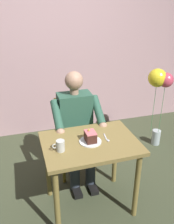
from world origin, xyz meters
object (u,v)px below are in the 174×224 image
at_px(chair, 73,132).
at_px(seated_person, 77,127).
at_px(coffee_cup, 60,146).
at_px(dining_table, 90,152).
at_px(balloon_display, 160,87).
at_px(dessert_spoon, 107,139).
at_px(cake_slice, 91,136).

xyz_separation_m(chair, seated_person, (-0.00, 0.17, 0.15)).
bearing_deg(coffee_cup, dining_table, -166.99).
bearing_deg(dining_table, seated_person, -90.00).
height_order(coffee_cup, balloon_display, balloon_display).
relative_size(coffee_cup, dessert_spoon, 0.75).
relative_size(seated_person, coffee_cup, 11.60).
bearing_deg(dessert_spoon, cake_slice, 0.76).
height_order(cake_slice, coffee_cup, cake_slice).
bearing_deg(balloon_display, chair, 7.46).
bearing_deg(seated_person, chair, -90.00).
bearing_deg(cake_slice, coffee_cup, 11.56).
bearing_deg(dining_table, balloon_display, -146.05).
xyz_separation_m(dining_table, cake_slice, (-0.00, 0.01, 0.18)).
bearing_deg(balloon_display, seated_person, 15.25).
xyz_separation_m(seated_person, dessert_spoon, (-0.16, 0.49, 0.11)).
relative_size(chair, cake_slice, 7.51).
height_order(dining_table, balloon_display, balloon_display).
relative_size(dining_table, seated_person, 0.69).
relative_size(dining_table, cake_slice, 7.22).
distance_m(seated_person, cake_slice, 0.52).
xyz_separation_m(dining_table, coffee_cup, (0.28, 0.07, 0.17)).
bearing_deg(coffee_cup, balloon_display, -149.50).
bearing_deg(cake_slice, dessert_spoon, -179.24).
distance_m(cake_slice, dessert_spoon, 0.17).
distance_m(dining_table, seated_person, 0.49).
bearing_deg(dining_table, chair, -90.00).
height_order(chair, dessert_spoon, chair).
bearing_deg(cake_slice, dining_table, -69.12).
bearing_deg(chair, cake_slice, 90.23).
xyz_separation_m(dining_table, chair, (0.00, -0.66, -0.14)).
distance_m(dining_table, coffee_cup, 0.34).
height_order(seated_person, dessert_spoon, seated_person).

